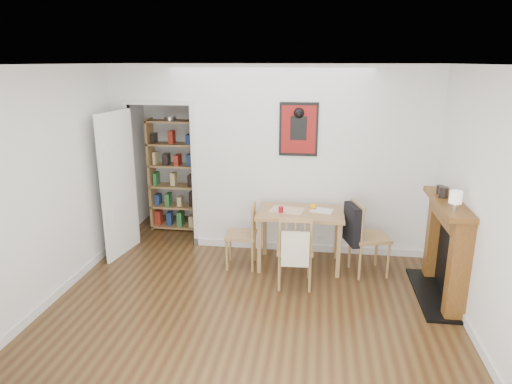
# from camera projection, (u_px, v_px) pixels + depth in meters

# --- Properties ---
(ground) EXTENTS (5.20, 5.20, 0.00)m
(ground) POSITION_uv_depth(u_px,v_px,m) (255.00, 293.00, 5.36)
(ground) COLOR #503619
(ground) RESTS_ON ground
(room_shell) EXTENTS (5.20, 5.20, 5.20)m
(room_shell) POSITION_uv_depth(u_px,v_px,m) (276.00, 162.00, 6.27)
(room_shell) COLOR silver
(room_shell) RESTS_ON ground
(dining_table) EXTENTS (1.12, 0.71, 0.76)m
(dining_table) POSITION_uv_depth(u_px,v_px,m) (300.00, 218.00, 5.93)
(dining_table) COLOR olive
(dining_table) RESTS_ON ground
(chair_left) EXTENTS (0.45, 0.45, 0.86)m
(chair_left) POSITION_uv_depth(u_px,v_px,m) (241.00, 236.00, 5.97)
(chair_left) COLOR #9C7048
(chair_left) RESTS_ON ground
(chair_right) EXTENTS (0.64, 0.59, 0.96)m
(chair_right) POSITION_uv_depth(u_px,v_px,m) (368.00, 237.00, 5.75)
(chair_right) COLOR #9C7048
(chair_right) RESTS_ON ground
(chair_front) EXTENTS (0.49, 0.55, 0.93)m
(chair_front) POSITION_uv_depth(u_px,v_px,m) (295.00, 249.00, 5.44)
(chair_front) COLOR #9C7048
(chair_front) RESTS_ON ground
(bookshelf) EXTENTS (0.75, 0.30, 1.78)m
(bookshelf) POSITION_uv_depth(u_px,v_px,m) (173.00, 176.00, 7.24)
(bookshelf) COLOR olive
(bookshelf) RESTS_ON ground
(fireplace) EXTENTS (0.45, 1.25, 1.16)m
(fireplace) POSITION_uv_depth(u_px,v_px,m) (447.00, 247.00, 5.14)
(fireplace) COLOR brown
(fireplace) RESTS_ON ground
(red_glass) EXTENTS (0.06, 0.06, 0.08)m
(red_glass) POSITION_uv_depth(u_px,v_px,m) (281.00, 210.00, 5.83)
(red_glass) COLOR maroon
(red_glass) RESTS_ON dining_table
(orange_fruit) EXTENTS (0.08, 0.08, 0.08)m
(orange_fruit) POSITION_uv_depth(u_px,v_px,m) (313.00, 206.00, 5.95)
(orange_fruit) COLOR orange
(orange_fruit) RESTS_ON dining_table
(placemat) EXTENTS (0.47, 0.39, 0.00)m
(placemat) POSITION_uv_depth(u_px,v_px,m) (287.00, 210.00, 5.94)
(placemat) COLOR beige
(placemat) RESTS_ON dining_table
(notebook) EXTENTS (0.33, 0.27, 0.01)m
(notebook) POSITION_uv_depth(u_px,v_px,m) (322.00, 211.00, 5.90)
(notebook) COLOR silver
(notebook) RESTS_ON dining_table
(mantel_lamp) EXTENTS (0.13, 0.13, 0.20)m
(mantel_lamp) POSITION_uv_depth(u_px,v_px,m) (456.00, 198.00, 4.65)
(mantel_lamp) COLOR silver
(mantel_lamp) RESTS_ON fireplace
(ceramic_jar_a) EXTENTS (0.10, 0.10, 0.12)m
(ceramic_jar_a) POSITION_uv_depth(u_px,v_px,m) (444.00, 192.00, 5.08)
(ceramic_jar_a) COLOR black
(ceramic_jar_a) RESTS_ON fireplace
(ceramic_jar_b) EXTENTS (0.08, 0.08, 0.10)m
(ceramic_jar_b) POSITION_uv_depth(u_px,v_px,m) (440.00, 189.00, 5.25)
(ceramic_jar_b) COLOR black
(ceramic_jar_b) RESTS_ON fireplace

